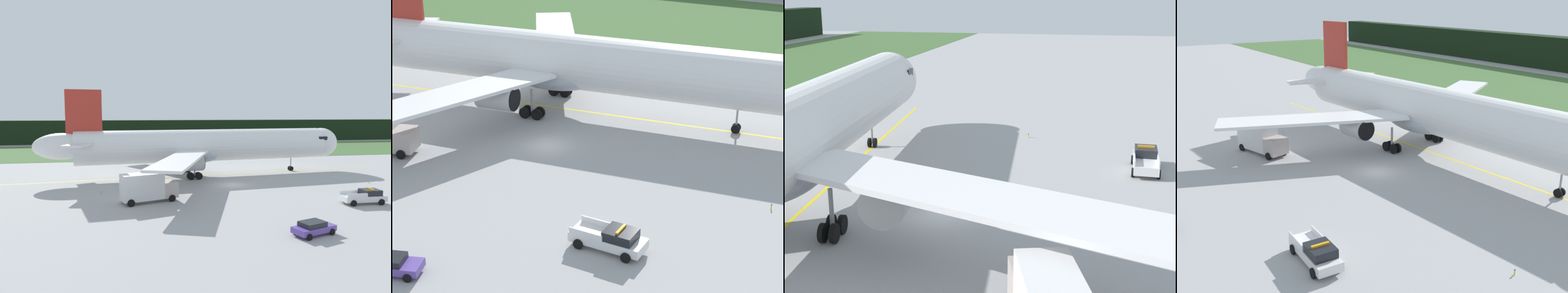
% 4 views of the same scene
% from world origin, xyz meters
% --- Properties ---
extents(ground, '(320.00, 320.00, 0.00)m').
position_xyz_m(ground, '(0.00, 0.00, 0.00)').
color(ground, '#9F9FA1').
extents(taxiway_centerline_main, '(73.00, 6.99, 0.01)m').
position_xyz_m(taxiway_centerline_main, '(-2.00, 9.57, 0.00)').
color(taxiway_centerline_main, yellow).
rests_on(taxiway_centerline_main, ground).
extents(airliner, '(56.70, 46.66, 15.15)m').
position_xyz_m(airliner, '(-2.45, 9.53, 5.34)').
color(airliner, white).
rests_on(airliner, ground).
extents(ops_pickup_truck, '(5.54, 2.39, 1.94)m').
position_xyz_m(ops_pickup_truck, '(13.07, -13.95, 0.90)').
color(ops_pickup_truck, silver).
rests_on(ops_pickup_truck, ground).
extents(taxiway_edge_light_east, '(0.12, 0.12, 0.45)m').
position_xyz_m(taxiway_edge_light_east, '(22.00, -3.01, 0.24)').
color(taxiway_edge_light_east, yellow).
rests_on(taxiway_edge_light_east, ground).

